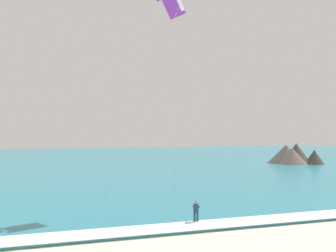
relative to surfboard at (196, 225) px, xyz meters
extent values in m
cube|color=teal|center=(2.49, 58.09, 0.07)|extent=(200.00, 120.00, 0.20)
cube|color=white|center=(2.49, -0.91, 0.19)|extent=(200.00, 2.24, 0.04)
ellipsoid|color=#E04C38|center=(0.00, 0.00, 0.00)|extent=(1.00, 1.45, 0.05)
cube|color=black|center=(0.00, 0.23, 0.04)|extent=(0.17, 0.12, 0.04)
cube|color=black|center=(0.00, -0.23, 0.04)|extent=(0.17, 0.12, 0.04)
cylinder|color=#143347|center=(-0.09, 0.04, 0.39)|extent=(0.14, 0.14, 0.84)
cylinder|color=#143347|center=(0.09, -0.04, 0.39)|extent=(0.14, 0.14, 0.84)
cube|color=#143347|center=(0.00, 0.00, 1.11)|extent=(0.39, 0.33, 0.60)
sphere|color=#9E704C|center=(0.00, 0.00, 1.55)|extent=(0.22, 0.22, 0.22)
cylinder|color=#143347|center=(-0.09, 0.22, 1.16)|extent=(0.30, 0.50, 0.22)
cylinder|color=#143347|center=(0.23, 0.07, 1.16)|extent=(0.30, 0.50, 0.22)
cylinder|color=black|center=(0.16, 0.34, 1.16)|extent=(0.51, 0.27, 0.04)
cube|color=#3F3F42|center=(0.05, 0.11, 0.89)|extent=(0.14, 0.12, 0.10)
cube|color=purple|center=(0.80, 7.06, 17.45)|extent=(2.12, 1.76, 2.00)
cube|color=white|center=(1.05, 6.48, 17.76)|extent=(1.21, 0.71, 1.62)
cylinder|color=#B2B2B7|center=(0.32, 3.70, 9.31)|extent=(0.99, 6.74, 16.29)
cylinder|color=#B2B2B7|center=(-2.92, 2.30, 9.31)|extent=(5.55, 3.94, 16.29)
cone|color=#47423D|center=(38.60, 34.80, 1.45)|extent=(3.91, 3.91, 2.95)
cone|color=#665B51|center=(34.70, 36.36, 1.60)|extent=(6.11, 6.11, 3.26)
cone|color=#56514C|center=(34.77, 38.27, 1.88)|extent=(7.64, 7.64, 3.81)
cone|color=#47423D|center=(36.36, 37.20, 2.03)|extent=(5.91, 5.91, 4.12)
camera|label=1|loc=(-9.62, -23.53, 6.38)|focal=39.41mm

